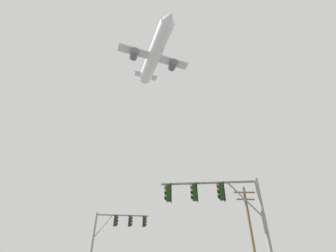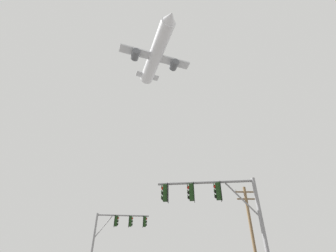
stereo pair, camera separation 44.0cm
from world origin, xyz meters
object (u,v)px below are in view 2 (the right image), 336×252
at_px(signal_pole_far, 116,230).
at_px(utility_pole, 252,231).
at_px(signal_pole_near, 217,204).
at_px(airplane, 156,54).

height_order(signal_pole_far, utility_pole, utility_pole).
bearing_deg(signal_pole_near, utility_pole, 63.18).
relative_size(signal_pole_near, signal_pole_far, 0.95).
bearing_deg(utility_pole, signal_pole_far, 178.68).
bearing_deg(signal_pole_near, signal_pole_far, 123.56).
relative_size(utility_pole, airplane, 0.41).
height_order(signal_pole_near, utility_pole, utility_pole).
relative_size(signal_pole_near, utility_pole, 0.67).
relative_size(signal_pole_far, utility_pole, 0.71).
bearing_deg(signal_pole_far, utility_pole, -1.32).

